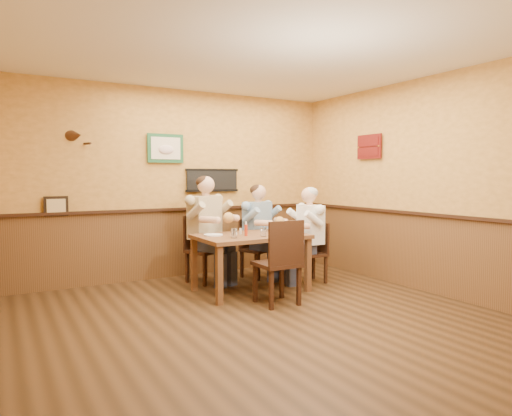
# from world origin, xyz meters

# --- Properties ---
(room) EXTENTS (5.02, 5.03, 2.81)m
(room) POSITION_xyz_m (0.13, 0.17, 1.69)
(room) COLOR #311F0E
(room) RESTS_ON ground
(dining_table) EXTENTS (1.40, 0.90, 0.75)m
(dining_table) POSITION_xyz_m (0.50, 1.14, 0.66)
(dining_table) COLOR brown
(dining_table) RESTS_ON ground
(chair_back_left) EXTENTS (0.57, 0.57, 0.95)m
(chair_back_left) POSITION_xyz_m (0.17, 1.91, 0.48)
(chair_back_left) COLOR #321B10
(chair_back_left) RESTS_ON ground
(chair_back_right) EXTENTS (0.51, 0.51, 0.87)m
(chair_back_right) POSITION_xyz_m (0.98, 1.82, 0.44)
(chair_back_right) COLOR #321B10
(chair_back_right) RESTS_ON ground
(chair_right_end) EXTENTS (0.42, 0.42, 0.85)m
(chair_right_end) POSITION_xyz_m (1.48, 1.17, 0.43)
(chair_right_end) COLOR #321B10
(chair_right_end) RESTS_ON ground
(chair_near_side) EXTENTS (0.47, 0.47, 1.01)m
(chair_near_side) POSITION_xyz_m (0.47, 0.47, 0.50)
(chair_near_side) COLOR #321B10
(chair_near_side) RESTS_ON ground
(diner_tan_shirt) EXTENTS (0.81, 0.81, 1.36)m
(diner_tan_shirt) POSITION_xyz_m (0.17, 1.91, 0.68)
(diner_tan_shirt) COLOR #CCB78C
(diner_tan_shirt) RESTS_ON ground
(diner_blue_polo) EXTENTS (0.73, 0.73, 1.25)m
(diner_blue_polo) POSITION_xyz_m (0.98, 1.82, 0.62)
(diner_blue_polo) COLOR #7897B4
(diner_blue_polo) RESTS_ON ground
(diner_white_elder) EXTENTS (0.60, 0.60, 1.22)m
(diner_white_elder) POSITION_xyz_m (1.48, 1.17, 0.61)
(diner_white_elder) COLOR white
(diner_white_elder) RESTS_ON ground
(water_glass_left) EXTENTS (0.09, 0.09, 0.12)m
(water_glass_left) POSITION_xyz_m (0.16, 0.96, 0.81)
(water_glass_left) COLOR white
(water_glass_left) RESTS_ON dining_table
(water_glass_mid) EXTENTS (0.09, 0.09, 0.12)m
(water_glass_mid) POSITION_xyz_m (0.56, 0.92, 0.81)
(water_glass_mid) COLOR white
(water_glass_mid) RESTS_ON dining_table
(cola_tumbler) EXTENTS (0.08, 0.08, 0.11)m
(cola_tumbler) POSITION_xyz_m (0.94, 0.87, 0.80)
(cola_tumbler) COLOR black
(cola_tumbler) RESTS_ON dining_table
(hot_sauce_bottle) EXTENTS (0.05, 0.05, 0.16)m
(hot_sauce_bottle) POSITION_xyz_m (0.38, 1.06, 0.83)
(hot_sauce_bottle) COLOR #B22E13
(hot_sauce_bottle) RESTS_ON dining_table
(salt_shaker) EXTENTS (0.03, 0.03, 0.08)m
(salt_shaker) POSITION_xyz_m (0.40, 1.24, 0.79)
(salt_shaker) COLOR white
(salt_shaker) RESTS_ON dining_table
(pepper_shaker) EXTENTS (0.04, 0.04, 0.09)m
(pepper_shaker) POSITION_xyz_m (0.30, 1.19, 0.79)
(pepper_shaker) COLOR black
(pepper_shaker) RESTS_ON dining_table
(plate_far_left) EXTENTS (0.27, 0.27, 0.02)m
(plate_far_left) POSITION_xyz_m (0.03, 1.31, 0.76)
(plate_far_left) COLOR silver
(plate_far_left) RESTS_ON dining_table
(plate_far_right) EXTENTS (0.28, 0.28, 0.01)m
(plate_far_right) POSITION_xyz_m (1.04, 1.24, 0.76)
(plate_far_right) COLOR white
(plate_far_right) RESTS_ON dining_table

